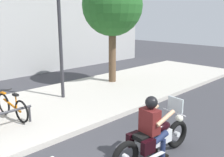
{
  "coord_description": "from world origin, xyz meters",
  "views": [
    {
      "loc": [
        -2.35,
        -2.69,
        3.02
      ],
      "look_at": [
        2.82,
        2.6,
        1.19
      ],
      "focal_mm": 40.0,
      "sensor_mm": 36.0,
      "label": 1
    }
  ],
  "objects_px": {
    "rider": "(152,124)",
    "street_lamp": "(60,35)",
    "bicycle_3": "(12,107)",
    "motorcycle": "(154,139)",
    "tree_near_rack": "(112,6)"
  },
  "relations": [
    {
      "from": "motorcycle",
      "to": "tree_near_rack",
      "type": "bearing_deg",
      "value": 53.85
    },
    {
      "from": "bicycle_3",
      "to": "rider",
      "type": "bearing_deg",
      "value": -71.66
    },
    {
      "from": "bicycle_3",
      "to": "street_lamp",
      "type": "xyz_separation_m",
      "value": [
        2.16,
        0.67,
        1.89
      ]
    },
    {
      "from": "rider",
      "to": "bicycle_3",
      "type": "xyz_separation_m",
      "value": [
        -1.32,
        3.97,
        -0.33
      ]
    },
    {
      "from": "rider",
      "to": "street_lamp",
      "type": "distance_m",
      "value": 4.97
    },
    {
      "from": "bicycle_3",
      "to": "street_lamp",
      "type": "relative_size",
      "value": 0.42
    },
    {
      "from": "rider",
      "to": "street_lamp",
      "type": "bearing_deg",
      "value": 79.73
    },
    {
      "from": "motorcycle",
      "to": "street_lamp",
      "type": "bearing_deg",
      "value": 80.65
    },
    {
      "from": "motorcycle",
      "to": "rider",
      "type": "relative_size",
      "value": 1.57
    },
    {
      "from": "motorcycle",
      "to": "bicycle_3",
      "type": "xyz_separation_m",
      "value": [
        -1.39,
        3.99,
        0.04
      ]
    },
    {
      "from": "rider",
      "to": "bicycle_3",
      "type": "bearing_deg",
      "value": 108.34
    },
    {
      "from": "tree_near_rack",
      "to": "bicycle_3",
      "type": "bearing_deg",
      "value": -168.09
    },
    {
      "from": "tree_near_rack",
      "to": "street_lamp",
      "type": "bearing_deg",
      "value": -172.23
    },
    {
      "from": "rider",
      "to": "bicycle_3",
      "type": "relative_size",
      "value": 0.89
    },
    {
      "from": "rider",
      "to": "tree_near_rack",
      "type": "relative_size",
      "value": 0.3
    }
  ]
}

